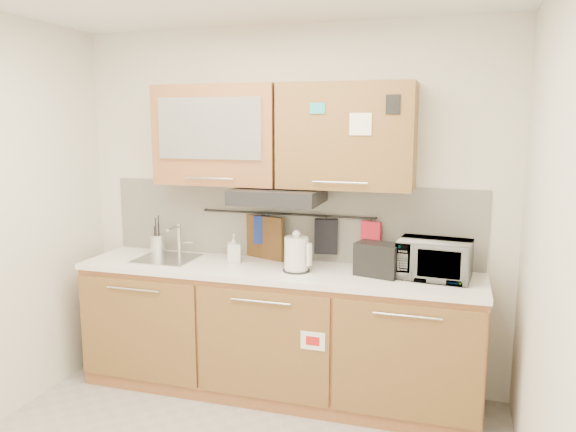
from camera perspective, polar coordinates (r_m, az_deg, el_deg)
The scene contains 18 objects.
wall_back at distance 4.13m, azimuth 0.05°, elevation 0.85°, with size 3.20×3.20×0.00m, color silver.
wall_right at distance 2.52m, azimuth 26.03°, elevation -5.79°, with size 3.00×3.00×0.00m, color silver.
base_cabinet at distance 4.08m, azimuth -1.23°, elevation -12.31°, with size 2.80×0.64×0.88m.
countertop at distance 3.92m, azimuth -1.26°, elevation -5.60°, with size 2.82×0.62×0.04m, color white.
backsplash at distance 4.13m, azimuth 0.00°, elevation -0.54°, with size 2.80×0.02×0.56m, color silver.
upper_cabinets at distance 3.91m, azimuth -0.77°, elevation 8.18°, with size 1.82×0.37×0.70m.
range_hood at distance 3.87m, azimuth -1.02°, elevation 2.07°, with size 0.60×0.46×0.10m, color black.
sink at distance 4.26m, azimuth -12.13°, elevation -4.23°, with size 0.42×0.40×0.26m.
utensil_rail at distance 4.09m, azimuth -0.15°, elevation 0.19°, with size 0.02×0.02×1.30m, color black.
utensil_crock at distance 4.44m, azimuth -13.07°, elevation -2.77°, with size 0.14×0.14×0.30m.
kettle at distance 3.81m, azimuth 0.88°, elevation -3.98°, with size 0.21×0.20×0.29m.
toaster at distance 3.75m, azimuth 9.15°, elevation -4.34°, with size 0.32×0.24×0.22m.
microwave at distance 3.76m, azimuth 14.65°, elevation -4.28°, with size 0.46×0.31×0.25m, color #999999.
soap_bottle at distance 4.08m, azimuth -5.51°, elevation -3.27°, with size 0.09×0.09×0.21m, color #999999.
cutting_board at distance 4.17m, azimuth -2.49°, elevation -2.97°, with size 0.35×0.03×0.44m, color brown.
oven_mitt at distance 4.15m, azimuth -2.68°, elevation -1.40°, with size 0.12×0.03×0.21m, color navy.
dark_pouch at distance 4.02m, azimuth 3.87°, elevation -2.09°, with size 0.16×0.05×0.25m, color black.
pot_holder at distance 3.96m, azimuth 8.40°, elevation -1.84°, with size 0.15×0.02×0.18m, color red.
Camera 1 is at (1.18, -2.41, 1.93)m, focal length 35.00 mm.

